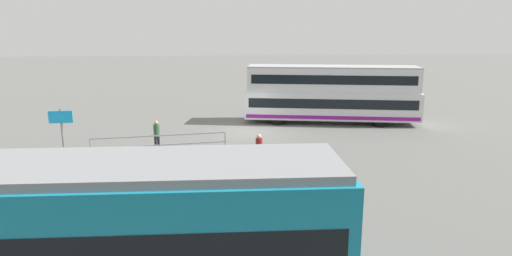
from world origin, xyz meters
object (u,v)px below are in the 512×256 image
(double_decker_bus, at_px, (331,94))
(pedestrian_crossing, at_px, (259,148))
(pedestrian_near_railing, at_px, (157,134))
(info_sign, at_px, (61,125))
(tram_yellow, at_px, (47,240))

(double_decker_bus, xyz_separation_m, pedestrian_crossing, (5.88, 9.24, -1.11))
(pedestrian_near_railing, bearing_deg, info_sign, 14.68)
(info_sign, bearing_deg, pedestrian_near_railing, -165.32)
(tram_yellow, relative_size, pedestrian_crossing, 8.36)
(pedestrian_near_railing, xyz_separation_m, pedestrian_crossing, (-5.12, 3.07, -0.06))
(tram_yellow, distance_m, pedestrian_near_railing, 13.60)
(double_decker_bus, height_order, pedestrian_crossing, double_decker_bus)
(tram_yellow, relative_size, pedestrian_near_railing, 7.88)
(tram_yellow, xyz_separation_m, info_sign, (3.84, -12.41, -0.09))
(pedestrian_near_railing, bearing_deg, pedestrian_crossing, 149.08)
(pedestrian_near_railing, height_order, info_sign, info_sign)
(info_sign, bearing_deg, pedestrian_crossing, 168.60)
(pedestrian_near_railing, relative_size, pedestrian_crossing, 1.06)
(double_decker_bus, height_order, pedestrian_near_railing, double_decker_bus)
(double_decker_bus, xyz_separation_m, info_sign, (15.39, 7.32, -0.22))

